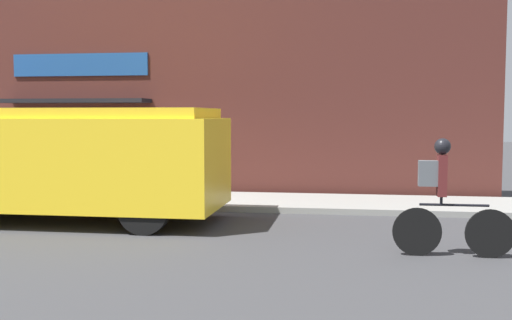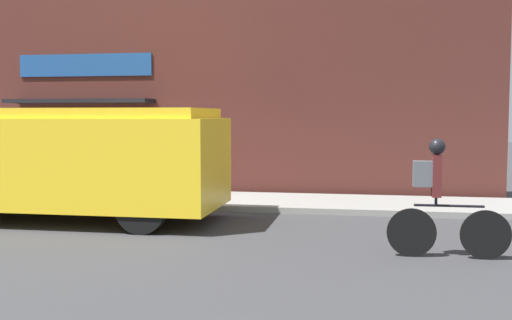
{
  "view_description": "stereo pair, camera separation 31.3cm",
  "coord_description": "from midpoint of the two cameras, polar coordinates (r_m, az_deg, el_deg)",
  "views": [
    {
      "loc": [
        4.5,
        -11.98,
        1.99
      ],
      "look_at": [
        2.7,
        -0.2,
        1.1
      ],
      "focal_mm": 42.0,
      "sensor_mm": 36.0,
      "label": 1
    },
    {
      "loc": [
        4.8,
        -11.93,
        1.99
      ],
      "look_at": [
        2.7,
        -0.2,
        1.1
      ],
      "focal_mm": 42.0,
      "sensor_mm": 36.0,
      "label": 2
    }
  ],
  "objects": [
    {
      "name": "trash_bin",
      "position": [
        14.16,
        -5.88,
        -1.62
      ],
      "size": [
        0.47,
        0.47,
        0.84
      ],
      "color": "#38383D",
      "rests_on": "sidewalk"
    },
    {
      "name": "cyclist",
      "position": [
        8.78,
        18.11,
        -3.62
      ],
      "size": [
        1.68,
        0.23,
        1.67
      ],
      "rotation": [
        0.0,
        0.0,
        0.01
      ],
      "color": "black",
      "rests_on": "ground_plane"
    },
    {
      "name": "sidewalk",
      "position": [
        14.05,
        -9.28,
        -3.67
      ],
      "size": [
        28.0,
        2.32,
        0.12
      ],
      "color": "gray",
      "rests_on": "ground_plane"
    },
    {
      "name": "ground_plane",
      "position": [
        12.98,
        -10.98,
        -4.62
      ],
      "size": [
        70.0,
        70.0,
        0.0
      ],
      "primitive_type": "plane",
      "color": "#38383A"
    },
    {
      "name": "storefront",
      "position": [
        15.3,
        -7.8,
        6.66
      ],
      "size": [
        16.12,
        0.94,
        5.28
      ],
      "color": "#4C231E",
      "rests_on": "ground_plane"
    },
    {
      "name": "school_bus",
      "position": [
        11.62,
        -15.38,
        -0.13
      ],
      "size": [
        5.66,
        2.72,
        2.12
      ],
      "rotation": [
        0.0,
        0.0,
        -0.0
      ],
      "color": "yellow",
      "rests_on": "ground_plane"
    }
  ]
}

